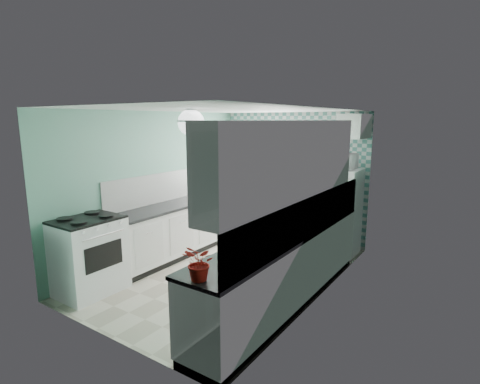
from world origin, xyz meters
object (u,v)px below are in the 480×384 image
Objects in this scene: stove at (89,254)px; potted_plant at (200,263)px; sink at (318,218)px; fridge at (339,212)px; ceiling_light at (191,122)px; fruit_bowl at (238,257)px; microwave at (341,161)px.

stove is 3.12× the size of potted_plant.
potted_plant reaches higher than stove.
potted_plant is (-0.00, -2.70, 0.18)m from sink.
fridge reaches higher than stove.
stove is 3.30m from sink.
ceiling_light is 1.93m from fruit_bowl.
sink is at bearing 44.44° from stove.
sink is 1.15× the size of microwave.
fridge is 0.90m from microwave.
stove is 3.68× the size of fruit_bowl.
stove is (-2.31, -3.42, -0.22)m from fridge.
microwave is (1.11, 2.60, -0.66)m from ceiling_light.
ceiling_light is 0.34× the size of stove.
potted_plant is (1.20, -1.29, -1.22)m from ceiling_light.
microwave is at bearing 91.57° from fruit_bowl.
microwave reaches higher than sink.
ceiling_light is 0.70× the size of microwave.
microwave reaches higher than fruit_bowl.
fruit_bowl is at bearing 4.63° from stove.
microwave is at bearing 91.32° from potted_plant.
ceiling_light reaches higher than stove.
ceiling_light is at bearing 132.93° from potted_plant.
ceiling_light is 1.24× the size of fruit_bowl.
ceiling_light is 2.30m from stove.
microwave is at bearing 95.02° from sink.
ceiling_light is 2.32m from sink.
microwave is (-0.09, 3.89, 0.55)m from potted_plant.
ceiling_light is 1.05× the size of potted_plant.
fridge is 4.13m from stove.
potted_plant is at bearing -9.57° from stove.
potted_plant is (0.09, -3.89, 0.35)m from fridge.
microwave reaches higher than potted_plant.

